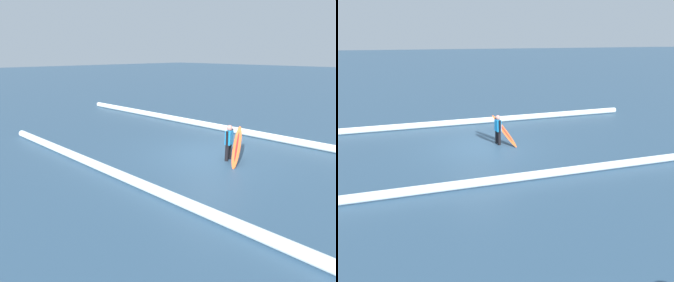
# 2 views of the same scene
# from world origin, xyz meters

# --- Properties ---
(ground_plane) EXTENTS (176.42, 176.42, 0.00)m
(ground_plane) POSITION_xyz_m (0.00, 0.00, 0.00)
(ground_plane) COLOR #2D4A63
(surfer) EXTENTS (0.28, 0.57, 1.36)m
(surfer) POSITION_xyz_m (-0.86, -0.12, 0.76)
(surfer) COLOR black
(surfer) RESTS_ON ground_plane
(surfboard) EXTENTS (1.06, 1.64, 1.20)m
(surfboard) POSITION_xyz_m (-1.17, -0.20, 0.59)
(surfboard) COLOR #E55926
(surfboard) RESTS_ON ground_plane
(wave_crest_foreground) EXTENTS (22.44, 2.03, 0.33)m
(wave_crest_foreground) POSITION_xyz_m (1.85, -3.60, 0.16)
(wave_crest_foreground) COLOR white
(wave_crest_foreground) RESTS_ON ground_plane
(wave_crest_midground) EXTENTS (16.08, 1.39, 0.30)m
(wave_crest_midground) POSITION_xyz_m (0.07, 3.93, 0.15)
(wave_crest_midground) COLOR white
(wave_crest_midground) RESTS_ON ground_plane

